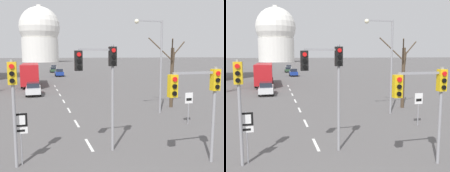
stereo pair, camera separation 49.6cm
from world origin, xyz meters
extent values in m
cube|color=silver|center=(0.00, 7.02, 0.00)|extent=(0.16, 2.00, 0.01)
cube|color=silver|center=(0.00, 11.52, 0.00)|extent=(0.16, 2.00, 0.01)
cube|color=silver|center=(0.00, 16.02, 0.00)|extent=(0.16, 2.00, 0.01)
cube|color=silver|center=(0.00, 20.52, 0.00)|extent=(0.16, 2.00, 0.01)
cube|color=silver|center=(0.00, 25.02, 0.00)|extent=(0.16, 2.00, 0.01)
cube|color=silver|center=(0.00, 29.52, 0.00)|extent=(0.16, 2.00, 0.01)
cube|color=silver|center=(0.00, 34.02, 0.00)|extent=(0.16, 2.00, 0.01)
cylinder|color=gray|center=(-3.60, 5.26, 2.36)|extent=(0.14, 0.14, 4.73)
cube|color=gold|center=(-3.60, 5.26, 4.15)|extent=(0.36, 0.28, 0.96)
cylinder|color=red|center=(-3.60, 5.09, 4.45)|extent=(0.20, 0.06, 0.20)
cylinder|color=black|center=(-3.60, 5.09, 4.15)|extent=(0.20, 0.06, 0.20)
cylinder|color=black|center=(-3.60, 5.09, 3.85)|extent=(0.20, 0.06, 0.20)
cylinder|color=gray|center=(1.01, 5.93, 2.71)|extent=(0.14, 0.14, 5.42)
cube|color=black|center=(1.01, 5.93, 4.84)|extent=(0.36, 0.28, 0.96)
cylinder|color=red|center=(1.01, 5.76, 5.14)|extent=(0.20, 0.06, 0.20)
cylinder|color=black|center=(1.01, 5.76, 4.84)|extent=(0.20, 0.06, 0.20)
cylinder|color=black|center=(1.01, 5.76, 4.54)|extent=(0.20, 0.06, 0.20)
cube|color=gray|center=(0.16, 5.93, 5.17)|extent=(1.70, 0.10, 0.10)
cube|color=black|center=(-0.69, 5.93, 4.64)|extent=(0.36, 0.28, 0.96)
cylinder|color=red|center=(-0.69, 5.76, 4.94)|extent=(0.20, 0.06, 0.20)
cylinder|color=black|center=(-0.69, 5.76, 4.64)|extent=(0.20, 0.06, 0.20)
cylinder|color=black|center=(-0.69, 5.76, 4.34)|extent=(0.20, 0.06, 0.20)
cylinder|color=gray|center=(5.00, 3.29, 2.20)|extent=(0.14, 0.14, 4.39)
cube|color=yellow|center=(5.00, 3.29, 3.81)|extent=(0.36, 0.28, 0.96)
cylinder|color=red|center=(5.00, 3.12, 4.11)|extent=(0.20, 0.06, 0.20)
cylinder|color=black|center=(5.00, 3.12, 3.81)|extent=(0.20, 0.06, 0.20)
cylinder|color=black|center=(5.00, 3.12, 3.52)|extent=(0.20, 0.06, 0.20)
cube|color=gray|center=(3.93, 3.29, 4.14)|extent=(2.13, 0.10, 0.10)
cube|color=yellow|center=(2.86, 3.29, 3.61)|extent=(0.36, 0.28, 0.96)
cylinder|color=red|center=(2.86, 3.12, 3.91)|extent=(0.20, 0.06, 0.20)
cylinder|color=black|center=(2.86, 3.12, 3.61)|extent=(0.20, 0.06, 0.20)
cylinder|color=black|center=(2.86, 3.12, 3.32)|extent=(0.20, 0.06, 0.20)
cylinder|color=gray|center=(-3.39, 5.47, 1.21)|extent=(0.07, 0.07, 2.41)
cube|color=black|center=(-3.39, 5.45, 2.06)|extent=(0.60, 0.03, 0.60)
cube|color=white|center=(-3.39, 5.43, 2.06)|extent=(0.42, 0.01, 0.42)
cube|color=white|center=(-3.39, 5.45, 1.58)|extent=(0.60, 0.03, 0.28)
cube|color=black|center=(-3.39, 5.43, 1.58)|extent=(0.36, 0.01, 0.10)
cylinder|color=gray|center=(7.56, 9.03, 1.17)|extent=(0.07, 0.07, 2.33)
cube|color=white|center=(7.56, 9.01, 1.90)|extent=(0.60, 0.03, 0.76)
cube|color=black|center=(7.56, 8.99, 1.81)|extent=(0.42, 0.01, 0.19)
cylinder|color=gray|center=(7.28, 12.75, 3.86)|extent=(0.16, 0.16, 7.71)
cube|color=gray|center=(6.17, 12.75, 7.61)|extent=(2.22, 0.10, 0.10)
sphere|color=#F2EAC6|center=(5.06, 12.75, 7.53)|extent=(0.36, 0.36, 0.36)
cube|color=#B7B7BC|center=(2.65, 78.92, 0.65)|extent=(1.83, 4.12, 0.67)
cube|color=#1E232D|center=(2.65, 78.72, 1.27)|extent=(1.56, 1.98, 0.56)
cylinder|color=black|center=(1.78, 80.20, 0.31)|extent=(0.18, 0.63, 0.63)
cylinder|color=black|center=(3.52, 80.20, 0.31)|extent=(0.18, 0.63, 0.63)
cylinder|color=black|center=(1.78, 77.65, 0.31)|extent=(0.18, 0.63, 0.63)
cylinder|color=black|center=(3.52, 77.65, 0.31)|extent=(0.18, 0.63, 0.63)
cube|color=navy|center=(2.24, 52.27, 0.70)|extent=(1.79, 3.81, 0.75)
cube|color=#1E232D|center=(2.24, 52.08, 1.41)|extent=(1.52, 1.83, 0.66)
cylinder|color=black|center=(1.40, 53.45, 0.32)|extent=(0.18, 0.65, 0.65)
cylinder|color=black|center=(3.09, 53.45, 0.32)|extent=(0.18, 0.65, 0.65)
cylinder|color=black|center=(1.40, 51.09, 0.32)|extent=(0.18, 0.65, 0.65)
cylinder|color=black|center=(3.09, 51.09, 0.32)|extent=(0.18, 0.65, 0.65)
cube|color=silver|center=(-3.11, 25.83, 0.67)|extent=(1.70, 4.33, 0.66)
cube|color=#1E232D|center=(-3.11, 25.62, 1.28)|extent=(1.45, 2.08, 0.58)
cylinder|color=black|center=(-3.92, 27.18, 0.34)|extent=(0.18, 0.67, 0.67)
cylinder|color=black|center=(-2.31, 27.18, 0.34)|extent=(0.18, 0.67, 0.67)
cylinder|color=black|center=(-3.92, 24.49, 0.34)|extent=(0.18, 0.67, 0.67)
cylinder|color=black|center=(-2.31, 24.49, 0.34)|extent=(0.18, 0.67, 0.67)
cube|color=#2D4C33|center=(1.78, 66.08, 0.63)|extent=(1.79, 4.49, 0.58)
cube|color=#1E232D|center=(1.78, 65.85, 1.21)|extent=(1.52, 2.15, 0.57)
cylinder|color=black|center=(0.93, 67.47, 0.34)|extent=(0.18, 0.67, 0.67)
cylinder|color=black|center=(2.62, 67.47, 0.34)|extent=(0.18, 0.67, 0.67)
cylinder|color=black|center=(0.93, 64.69, 0.34)|extent=(0.18, 0.67, 0.67)
cylinder|color=black|center=(2.62, 64.69, 0.34)|extent=(0.18, 0.67, 0.67)
cube|color=red|center=(-3.65, 35.89, 1.98)|extent=(2.50, 10.80, 3.00)
cube|color=black|center=(-3.65, 35.89, 2.35)|extent=(2.52, 10.26, 0.90)
cylinder|color=black|center=(-4.85, 39.67, 0.48)|extent=(0.26, 0.96, 0.96)
cylinder|color=black|center=(-2.45, 39.67, 0.48)|extent=(0.26, 0.96, 0.96)
cylinder|color=black|center=(-4.85, 32.65, 0.48)|extent=(0.26, 0.96, 0.96)
cylinder|color=black|center=(-2.45, 32.65, 0.48)|extent=(0.26, 0.96, 0.96)
cylinder|color=#473828|center=(9.44, 14.64, 2.78)|extent=(0.31, 0.31, 5.56)
cylinder|color=#473828|center=(9.99, 15.28, 4.49)|extent=(1.02, 1.44, 1.32)
cylinder|color=#473828|center=(8.95, 13.87, 5.11)|extent=(1.01, 1.67, 2.41)
cylinder|color=#473828|center=(9.95, 15.25, 4.60)|extent=(0.96, 1.39, 1.27)
cylinder|color=#473828|center=(8.43, 15.12, 5.45)|extent=(2.04, 1.14, 2.19)
cylinder|color=#473828|center=(10.03, 14.63, 5.45)|extent=(1.27, 0.13, 1.42)
cylinder|color=silver|center=(0.00, 170.59, 8.00)|extent=(24.00, 24.00, 16.00)
sphere|color=silver|center=(0.00, 170.59, 23.33)|extent=(26.66, 26.66, 26.66)
cylinder|color=silver|center=(0.00, 170.59, 35.33)|extent=(3.20, 3.20, 4.67)
camera|label=1|loc=(-2.59, -5.96, 4.92)|focal=40.00mm
camera|label=2|loc=(-2.12, -6.09, 4.92)|focal=40.00mm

